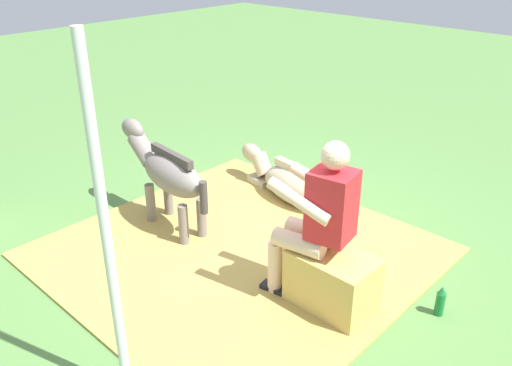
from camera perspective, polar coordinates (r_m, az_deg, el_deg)
name	(u,v)px	position (r m, az deg, el deg)	size (l,w,h in m)	color
ground_plane	(266,244)	(4.92, 1.12, -6.56)	(24.00, 24.00, 0.00)	#568442
hay_patch	(238,252)	(4.80, -1.93, -7.34)	(2.98, 2.92, 0.02)	tan
hay_bale	(332,281)	(4.11, 8.11, -10.32)	(0.63, 0.41, 0.46)	tan
person_seated	(317,216)	(3.90, 6.48, -3.51)	(0.70, 0.49, 1.34)	beige
pony_standing	(168,172)	(5.02, -9.38, 1.11)	(1.35, 0.40, 0.93)	slate
pony_lying	(289,182)	(5.64, 3.57, 0.06)	(1.36, 0.52, 0.42)	tan
soda_bottle	(440,301)	(4.29, 19.02, -11.79)	(0.07, 0.07, 0.25)	#197233
tent_pole_left	(107,240)	(2.99, -15.58, -5.84)	(0.06, 0.06, 2.23)	silver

